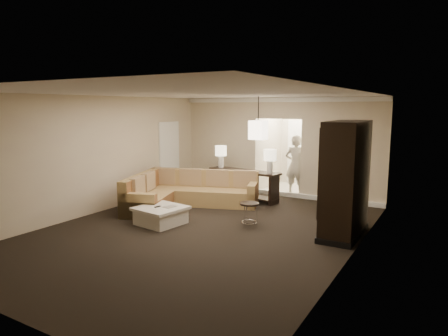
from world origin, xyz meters
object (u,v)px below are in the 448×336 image
Objects in this scene: drink_table at (249,210)px; armoire at (345,182)px; coffee_table at (161,215)px; console_table at (244,182)px; person at (296,162)px; sectional_sofa at (185,193)px.

armoire is at bearing 12.72° from drink_table.
coffee_table is 3.94m from armoire.
person is at bearing 59.71° from console_table.
armoire is at bearing 123.64° from person.
drink_table is at bearing -167.28° from armoire.
sectional_sofa reaches higher than drink_table.
console_table is at bearing 37.04° from sectional_sofa.
person is (-0.26, 3.47, 0.60)m from drink_table.
sectional_sofa is 1.37× the size of armoire.
coffee_table is at bearing -161.11° from armoire.
sectional_sofa is 1.44× the size of console_table.
sectional_sofa is 2.90× the size of coffee_table.
drink_table is (2.24, -0.74, 0.02)m from sectional_sofa.
sectional_sofa is 4.20m from armoire.
drink_table is (1.75, 0.82, 0.17)m from coffee_table.
sectional_sofa is 1.64m from coffee_table.
armoire is at bearing -23.49° from sectional_sofa.
sectional_sofa is 1.61× the size of person.
armoire reaches higher than sectional_sofa.
sectional_sofa is at bearing 161.67° from drink_table.
coffee_table is 0.56× the size of person.
person is (1.49, 4.29, 0.77)m from coffee_table.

